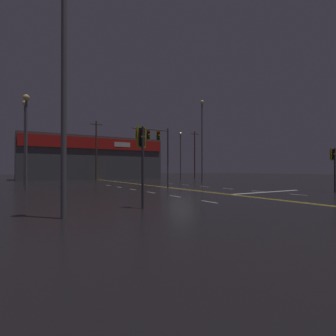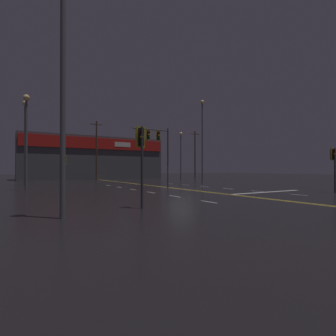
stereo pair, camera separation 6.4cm
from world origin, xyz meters
name	(u,v)px [view 2 (the right image)]	position (x,y,z in m)	size (l,w,h in m)	color
ground_plane	(182,189)	(0.00, 0.00, 0.00)	(200.00, 200.00, 0.00)	black
road_markings	(194,189)	(0.67, -1.03, 0.00)	(12.34, 60.00, 0.01)	gold
traffic_signal_median	(153,140)	(-1.85, 2.17, 4.70)	(3.97, 0.36, 6.00)	#38383D
traffic_signal_corner_southwest	(141,148)	(-8.47, -9.27, 2.83)	(0.42, 0.36, 3.85)	#38383D
traffic_signal_corner_northwest	(64,163)	(-8.85, 9.59, 2.51)	(0.42, 0.36, 3.42)	#38383D
traffic_signal_corner_southeast	(334,160)	(8.38, -9.32, 2.62)	(0.42, 0.36, 3.56)	#38383D
streetlight_near_left	(202,131)	(9.99, 9.55, 7.39)	(0.56, 0.56, 11.96)	#59595E
streetlight_near_right	(181,149)	(12.79, 19.39, 5.62)	(0.56, 0.56, 8.70)	#59595E
streetlight_median_approach	(25,132)	(-12.47, 13.35, 6.17)	(0.56, 0.56, 9.69)	#59595E
streetlight_far_left	(26,128)	(-12.65, 5.74, 5.50)	(0.56, 0.56, 8.48)	#59595E
streetlight_far_right	(63,54)	(-12.09, -10.18, 6.13)	(0.56, 0.56, 9.62)	#59595E
building_backdrop	(92,159)	(0.00, 32.66, 4.08)	(26.55, 10.23, 8.14)	#4C4C51
utility_pole_row	(98,150)	(-0.64, 25.64, 5.35)	(44.65, 0.26, 10.44)	#4C3828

